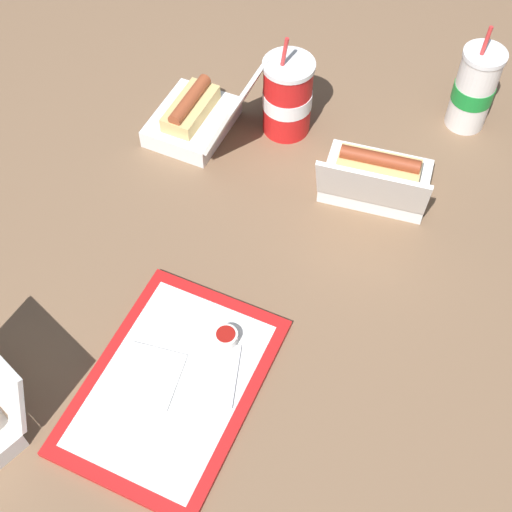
{
  "coord_description": "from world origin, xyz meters",
  "views": [
    {
      "loc": [
        0.67,
        0.25,
        1.05
      ],
      "look_at": [
        -0.0,
        0.0,
        0.05
      ],
      "focal_mm": 50.0,
      "sensor_mm": 36.0,
      "label": 1
    }
  ],
  "objects": [
    {
      "name": "ground_plane",
      "position": [
        0.0,
        0.0,
        0.0
      ],
      "size": [
        3.2,
        3.2,
        0.0
      ],
      "primitive_type": "plane",
      "color": "brown"
    },
    {
      "name": "clamshell_hotdog_left",
      "position": [
        -0.26,
        0.15,
        0.04
      ],
      "size": [
        0.2,
        0.21,
        0.17
      ],
      "color": "white",
      "rests_on": "ground_plane"
    },
    {
      "name": "soda_cup_back",
      "position": [
        -0.37,
        -0.06,
        0.08
      ],
      "size": [
        0.1,
        0.1,
        0.23
      ],
      "color": "red",
      "rests_on": "ground_plane"
    },
    {
      "name": "food_tray",
      "position": [
        0.25,
        -0.04,
        0.01
      ],
      "size": [
        0.39,
        0.29,
        0.01
      ],
      "color": "red",
      "rests_on": "ground_plane"
    },
    {
      "name": "plastic_fork",
      "position": [
        0.21,
        0.04,
        0.02
      ],
      "size": [
        0.11,
        0.04,
        0.0
      ],
      "primitive_type": "cube",
      "rotation": [
        0.0,
        0.0,
        0.23
      ],
      "color": "white",
      "rests_on": "food_tray"
    },
    {
      "name": "ketchup_cup",
      "position": [
        0.15,
        0.01,
        0.03
      ],
      "size": [
        0.04,
        0.04,
        0.02
      ],
      "color": "white",
      "rests_on": "food_tray"
    },
    {
      "name": "soda_cup_right",
      "position": [
        -0.51,
        0.28,
        0.09
      ],
      "size": [
        0.09,
        0.09,
        0.24
      ],
      "color": "white",
      "rests_on": "ground_plane"
    },
    {
      "name": "napkin_stack",
      "position": [
        0.25,
        -0.08,
        0.02
      ],
      "size": [
        0.11,
        0.11,
        0.0
      ],
      "primitive_type": "cube",
      "rotation": [
        0.0,
        0.0,
        0.08
      ],
      "color": "white",
      "rests_on": "food_tray"
    },
    {
      "name": "clamshell_hotdog_center",
      "position": [
        -0.3,
        -0.23,
        0.04
      ],
      "size": [
        0.2,
        0.22,
        0.17
      ],
      "color": "white",
      "rests_on": "ground_plane"
    }
  ]
}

